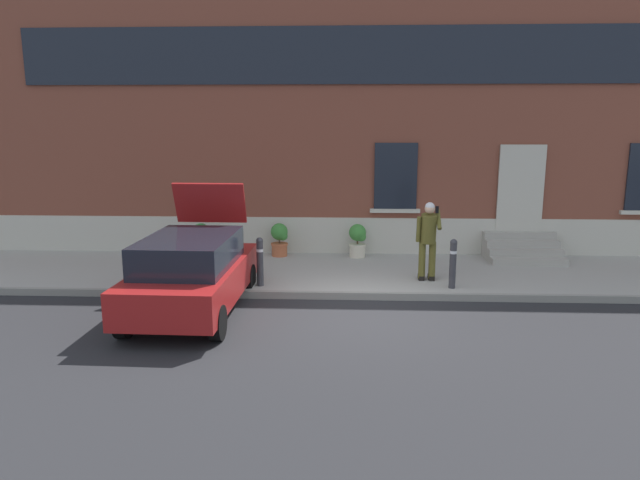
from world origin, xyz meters
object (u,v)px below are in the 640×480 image
object	(u,v)px
person_on_phone	(428,236)
planter_olive	(202,239)
planter_cream	(358,240)
hatchback_car_red	(192,272)
bollard_far_left	(260,260)
planter_terracotta	(280,239)
bollard_near_person	(453,262)

from	to	relation	value
person_on_phone	planter_olive	bearing A→B (deg)	166.33
person_on_phone	planter_cream	world-z (taller)	person_on_phone
hatchback_car_red	bollard_far_left	size ratio (longest dim) A/B	3.92
hatchback_car_red	bollard_far_left	distance (m)	1.75
planter_olive	planter_terracotta	world-z (taller)	same
bollard_near_person	hatchback_car_red	bearing A→B (deg)	-164.87
planter_olive	person_on_phone	bearing A→B (deg)	-21.50
hatchback_car_red	planter_olive	world-z (taller)	hatchback_car_red
bollard_near_person	planter_cream	size ratio (longest dim) A/B	1.22
hatchback_car_red	bollard_near_person	size ratio (longest dim) A/B	3.92
person_on_phone	planter_cream	xyz separation A→B (m)	(-1.47, 2.23, -0.54)
person_on_phone	bollard_near_person	bearing A→B (deg)	-42.55
hatchback_car_red	planter_olive	bearing A→B (deg)	101.75
bollard_far_left	person_on_phone	bearing A→B (deg)	8.63
planter_olive	bollard_far_left	bearing A→B (deg)	-54.69
bollard_far_left	person_on_phone	distance (m)	3.65
bollard_near_person	planter_cream	bearing A→B (deg)	124.63
person_on_phone	hatchback_car_red	bearing A→B (deg)	-149.71
bollard_near_person	bollard_far_left	distance (m)	4.04
bollard_near_person	bollard_far_left	world-z (taller)	same
bollard_far_left	person_on_phone	world-z (taller)	person_on_phone
planter_cream	bollard_far_left	bearing A→B (deg)	-127.30
planter_olive	planter_cream	world-z (taller)	same
hatchback_car_red	planter_olive	xyz separation A→B (m)	(-0.85, 4.09, -0.19)
bollard_far_left	planter_olive	bearing A→B (deg)	125.31
hatchback_car_red	planter_terracotta	world-z (taller)	hatchback_car_red
person_on_phone	planter_olive	distance (m)	5.94
bollard_near_person	planter_olive	bearing A→B (deg)	155.51
planter_olive	planter_terracotta	size ratio (longest dim) A/B	1.00
hatchback_car_red	planter_cream	xyz separation A→B (m)	(3.19, 4.16, -0.19)
person_on_phone	planter_terracotta	distance (m)	4.19
hatchback_car_red	bollard_far_left	xyz separation A→B (m)	(1.07, 1.38, -0.09)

